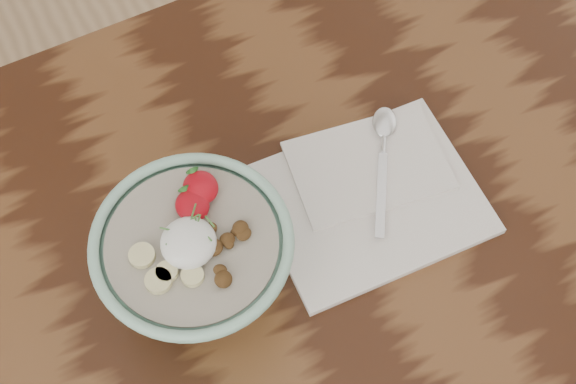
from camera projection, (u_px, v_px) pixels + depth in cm
name	position (u px, v px, depth cm)	size (l,w,h in cm)	color
table	(321.00, 319.00, 94.82)	(160.00, 90.00, 75.00)	#34190D
breakfast_bowl	(196.00, 259.00, 81.04)	(20.04, 20.04, 13.35)	#96C9B2
napkin	(370.00, 193.00, 91.64)	(25.05, 21.34, 1.48)	white
spoon	(384.00, 140.00, 93.56)	(10.86, 15.60, 0.90)	silver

